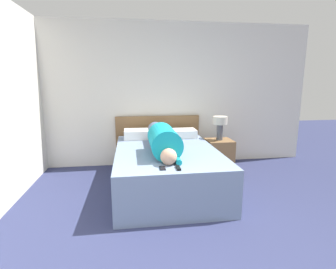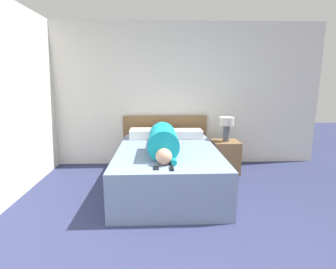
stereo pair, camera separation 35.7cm
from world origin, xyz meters
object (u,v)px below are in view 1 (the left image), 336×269
person_lying (162,139)px  table_lamp (220,124)px  nightstand (219,155)px  tv_remote (178,168)px  pillow_second (181,133)px  cell_phone (162,168)px  pillow_near_headboard (140,134)px  bed (166,169)px

person_lying → table_lamp: bearing=32.2°
nightstand → tv_remote: (-1.01, -1.51, 0.33)m
nightstand → pillow_second: bearing=166.7°
table_lamp → person_lying: bearing=-147.8°
cell_phone → nightstand: bearing=51.4°
pillow_near_headboard → pillow_second: bearing=-0.0°
bed → tv_remote: tv_remote is taller
table_lamp → tv_remote: size_ratio=2.74×
cell_phone → pillow_second: bearing=72.0°
table_lamp → pillow_near_headboard: (-1.36, 0.15, -0.17)m
pillow_second → cell_phone: size_ratio=3.94×
tv_remote → table_lamp: bearing=56.4°
nightstand → person_lying: bearing=-147.8°
nightstand → person_lying: 1.38m
nightstand → table_lamp: bearing=0.0°
nightstand → pillow_near_headboard: size_ratio=1.02×
tv_remote → cell_phone: bearing=170.1°
pillow_second → person_lying: bearing=-117.7°
nightstand → pillow_near_headboard: 1.43m
pillow_second → tv_remote: bearing=-102.1°
cell_phone → bed: bearing=79.0°
tv_remote → pillow_second: bearing=77.9°
bed → table_lamp: bearing=32.3°
pillow_near_headboard → cell_phone: pillow_near_headboard is taller
tv_remote → cell_phone: 0.18m
bed → tv_remote: (0.01, -0.87, 0.31)m
pillow_near_headboard → pillow_second: pillow_near_headboard is taller
bed → cell_phone: bearing=-101.0°
bed → person_lying: bearing=-149.5°
pillow_second → cell_phone: 1.72m
bed → cell_phone: size_ratio=15.91×
pillow_near_headboard → cell_phone: (0.18, -1.64, -0.07)m
person_lying → tv_remote: (0.08, -0.83, -0.16)m
pillow_near_headboard → pillow_second: size_ratio=1.05×
nightstand → tv_remote: tv_remote is taller
pillow_second → tv_remote: size_ratio=3.41×
bed → cell_phone: 0.90m
nightstand → table_lamp: 0.56m
bed → person_lying: 0.47m
table_lamp → pillow_near_headboard: table_lamp is taller
table_lamp → person_lying: size_ratio=0.24×
person_lying → cell_phone: (-0.09, -0.80, -0.16)m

